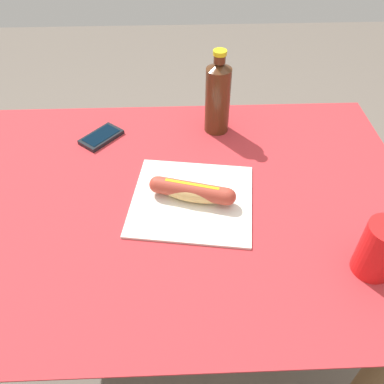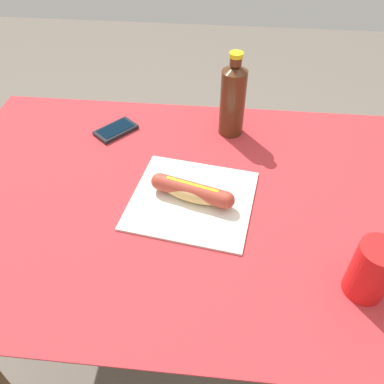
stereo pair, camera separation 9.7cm
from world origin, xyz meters
name	(u,v)px [view 1 (the left image)]	position (x,y,z in m)	size (l,w,h in m)	color
ground_plane	(179,337)	(0.00, 0.00, 0.00)	(6.00, 6.00, 0.00)	#6B6056
dining_table	(175,232)	(0.00, 0.00, 0.61)	(1.23, 0.86, 0.74)	brown
paper_wrapper	(192,200)	(-0.05, 0.01, 0.74)	(0.30, 0.28, 0.01)	silver
hot_dog	(192,191)	(-0.05, 0.01, 0.77)	(0.21, 0.10, 0.05)	#DBB26B
cell_phone	(101,137)	(0.21, -0.26, 0.74)	(0.13, 0.14, 0.01)	black
soda_bottle	(218,97)	(-0.13, -0.30, 0.85)	(0.07, 0.07, 0.25)	#4C2814
drinking_cup	(379,249)	(-0.42, 0.22, 0.80)	(0.08, 0.08, 0.13)	red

